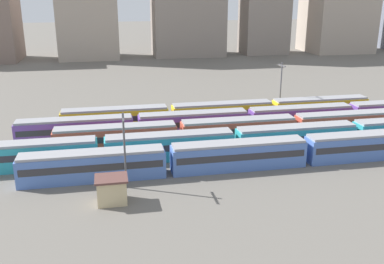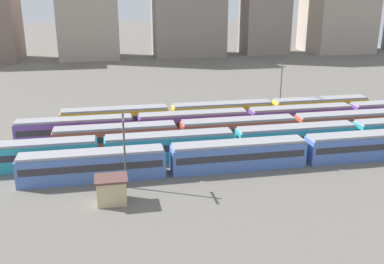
{
  "view_description": "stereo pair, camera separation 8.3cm",
  "coord_description": "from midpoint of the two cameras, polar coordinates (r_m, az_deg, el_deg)",
  "views": [
    {
      "loc": [
        -1.97,
        -51.24,
        22.41
      ],
      "look_at": [
        10.28,
        10.4,
        2.04
      ],
      "focal_mm": 40.42,
      "sensor_mm": 36.0,
      "label": 1
    },
    {
      "loc": [
        -1.89,
        -51.26,
        22.41
      ],
      "look_at": [
        10.28,
        10.4,
        2.04
      ],
      "focal_mm": 40.42,
      "sensor_mm": 36.0,
      "label": 2
    }
  ],
  "objects": [
    {
      "name": "ground_plane",
      "position": [
        65.62,
        -8.88,
        -2.23
      ],
      "size": [
        600.0,
        600.0,
        0.0
      ],
      "primitive_type": "plane",
      "color": "#666059"
    },
    {
      "name": "train_track_0",
      "position": [
        60.97,
        14.66,
        -2.3
      ],
      "size": [
        74.7,
        3.06,
        3.75
      ],
      "color": "#4C70BC",
      "rests_on": "ground_plane"
    },
    {
      "name": "train_track_1",
      "position": [
        62.54,
        5.6,
        -1.27
      ],
      "size": [
        74.7,
        3.06,
        3.75
      ],
      "color": "teal",
      "rests_on": "ground_plane"
    },
    {
      "name": "train_track_2",
      "position": [
        67.86,
        6.09,
        0.27
      ],
      "size": [
        55.8,
        3.06,
        3.75
      ],
      "color": "#BC4C38",
      "rests_on": "ground_plane"
    },
    {
      "name": "train_track_3",
      "position": [
        73.58,
        7.37,
        1.62
      ],
      "size": [
        74.7,
        3.06,
        3.75
      ],
      "color": "#6B429E",
      "rests_on": "ground_plane"
    },
    {
      "name": "train_track_4",
      "position": [
        77.48,
        3.97,
        2.57
      ],
      "size": [
        55.8,
        3.06,
        3.75
      ],
      "color": "yellow",
      "rests_on": "ground_plane"
    },
    {
      "name": "catenary_pole_0",
      "position": [
        51.1,
        -8.95,
        -1.96
      ],
      "size": [
        0.24,
        3.2,
        9.31
      ],
      "color": "#4C4C51",
      "rests_on": "ground_plane"
    },
    {
      "name": "catenary_pole_1",
      "position": [
        83.52,
        11.6,
        5.97
      ],
      "size": [
        0.24,
        3.2,
        10.06
      ],
      "color": "#4C4C51",
      "rests_on": "ground_plane"
    },
    {
      "name": "signal_hut",
      "position": [
        49.14,
        -10.58,
        -7.49
      ],
      "size": [
        3.6,
        3.0,
        3.04
      ],
      "color": "#C6B284",
      "rests_on": "ground_plane"
    },
    {
      "name": "distant_building_4",
      "position": [
        182.68,
        18.68,
        15.18
      ],
      "size": [
        23.25,
        21.67,
        32.83
      ],
      "primitive_type": "cube",
      "color": "#A89989",
      "rests_on": "ground_plane"
    }
  ]
}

